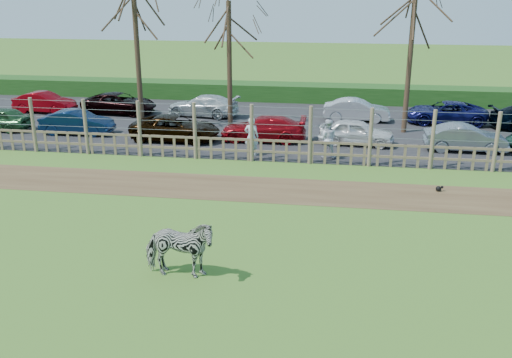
# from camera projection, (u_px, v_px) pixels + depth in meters

# --- Properties ---
(ground) EXTENTS (120.00, 120.00, 0.00)m
(ground) POSITION_uv_depth(u_px,v_px,m) (211.00, 238.00, 17.28)
(ground) COLOR #66A13A
(ground) RESTS_ON ground
(dirt_strip) EXTENTS (34.00, 2.80, 0.01)m
(dirt_strip) POSITION_uv_depth(u_px,v_px,m) (238.00, 188.00, 21.49)
(dirt_strip) COLOR brown
(dirt_strip) RESTS_ON ground
(asphalt) EXTENTS (44.00, 13.00, 0.04)m
(asphalt) POSITION_uv_depth(u_px,v_px,m) (270.00, 125.00, 30.83)
(asphalt) COLOR #232326
(asphalt) RESTS_ON ground
(hedge) EXTENTS (46.00, 2.00, 1.10)m
(hedge) POSITION_uv_depth(u_px,v_px,m) (283.00, 92.00, 37.20)
(hedge) COLOR #1E4716
(hedge) RESTS_ON ground
(fence) EXTENTS (30.16, 0.16, 2.50)m
(fence) POSITION_uv_depth(u_px,v_px,m) (252.00, 143.00, 24.50)
(fence) COLOR brown
(fence) RESTS_ON ground
(tree_left) EXTENTS (4.80, 4.80, 7.88)m
(tree_left) POSITION_uv_depth(u_px,v_px,m) (135.00, 20.00, 28.03)
(tree_left) COLOR #3D2B1E
(tree_left) RESTS_ON ground
(tree_mid) EXTENTS (4.80, 4.80, 6.83)m
(tree_mid) POSITION_uv_depth(u_px,v_px,m) (229.00, 35.00, 28.59)
(tree_mid) COLOR #3D2B1E
(tree_mid) RESTS_ON ground
(tree_right) EXTENTS (4.80, 4.80, 7.35)m
(tree_right) POSITION_uv_depth(u_px,v_px,m) (413.00, 28.00, 27.69)
(tree_right) COLOR #3D2B1E
(tree_right) RESTS_ON ground
(zebra) EXTENTS (1.94, 0.90, 1.63)m
(zebra) POSITION_uv_depth(u_px,v_px,m) (179.00, 249.00, 14.75)
(zebra) COLOR gray
(zebra) RESTS_ON ground
(visitor_a) EXTENTS (0.64, 0.43, 1.72)m
(visitor_a) POSITION_uv_depth(u_px,v_px,m) (252.00, 137.00, 25.16)
(visitor_a) COLOR silver
(visitor_a) RESTS_ON asphalt
(visitor_b) EXTENTS (0.85, 0.67, 1.72)m
(visitor_b) POSITION_uv_depth(u_px,v_px,m) (327.00, 139.00, 24.82)
(visitor_b) COLOR silver
(visitor_b) RESTS_ON asphalt
(crow) EXTENTS (0.28, 0.20, 0.23)m
(crow) POSITION_uv_depth(u_px,v_px,m) (439.00, 189.00, 21.12)
(crow) COLOR black
(crow) RESTS_ON ground
(car_1) EXTENTS (3.67, 1.36, 1.20)m
(car_1) POSITION_uv_depth(u_px,v_px,m) (77.00, 122.00, 28.86)
(car_1) COLOR #0A1D3B
(car_1) RESTS_ON asphalt
(car_2) EXTENTS (4.34, 2.04, 1.20)m
(car_2) POSITION_uv_depth(u_px,v_px,m) (175.00, 128.00, 27.72)
(car_2) COLOR black
(car_2) RESTS_ON asphalt
(car_3) EXTENTS (4.17, 1.76, 1.20)m
(car_3) POSITION_uv_depth(u_px,v_px,m) (263.00, 129.00, 27.61)
(car_3) COLOR maroon
(car_3) RESTS_ON asphalt
(car_4) EXTENTS (3.64, 1.75, 1.20)m
(car_4) POSITION_uv_depth(u_px,v_px,m) (357.00, 132.00, 26.97)
(car_4) COLOR white
(car_4) RESTS_ON asphalt
(car_5) EXTENTS (3.65, 1.30, 1.20)m
(car_5) POSITION_uv_depth(u_px,v_px,m) (465.00, 138.00, 25.92)
(car_5) COLOR slate
(car_5) RESTS_ON asphalt
(car_7) EXTENTS (3.74, 1.60, 1.20)m
(car_7) POSITION_uv_depth(u_px,v_px,m) (45.00, 102.00, 33.62)
(car_7) COLOR maroon
(car_7) RESTS_ON asphalt
(car_8) EXTENTS (4.45, 2.30, 1.20)m
(car_8) POSITION_uv_depth(u_px,v_px,m) (119.00, 103.00, 33.39)
(car_8) COLOR black
(car_8) RESTS_ON asphalt
(car_9) EXTENTS (4.32, 2.22, 1.20)m
(car_9) POSITION_uv_depth(u_px,v_px,m) (203.00, 106.00, 32.75)
(car_9) COLOR silver
(car_9) RESTS_ON asphalt
(car_11) EXTENTS (3.69, 1.42, 1.20)m
(car_11) POSITION_uv_depth(u_px,v_px,m) (357.00, 110.00, 31.65)
(car_11) COLOR #B5B6BD
(car_11) RESTS_ON asphalt
(car_12) EXTENTS (4.33, 2.01, 1.20)m
(car_12) POSITION_uv_depth(u_px,v_px,m) (445.00, 113.00, 31.00)
(car_12) COLOR #10114C
(car_12) RESTS_ON asphalt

